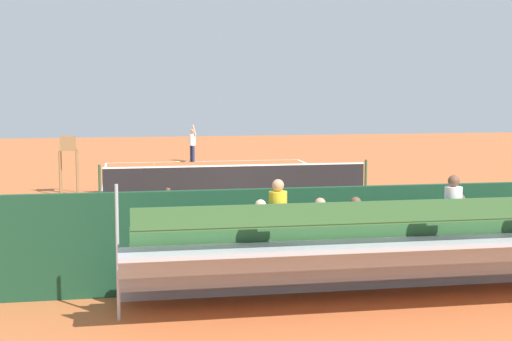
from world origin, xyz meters
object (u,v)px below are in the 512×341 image
at_px(bleacher_stand, 370,252).
at_px(line_judge, 165,234).
at_px(tennis_player, 192,142).
at_px(tennis_racket, 178,162).
at_px(courtside_bench, 462,245).
at_px(tennis_net, 237,177).
at_px(equipment_bag, 383,267).
at_px(tennis_ball_near, 153,165).
at_px(umpire_chair, 68,158).

relative_size(bleacher_stand, line_judge, 4.70).
bearing_deg(tennis_player, tennis_racket, -4.56).
xyz_separation_m(courtside_bench, tennis_player, (3.43, -24.17, 0.46)).
bearing_deg(line_judge, bleacher_stand, 148.67).
xyz_separation_m(tennis_net, tennis_player, (0.61, -10.90, 0.51)).
relative_size(bleacher_stand, courtside_bench, 5.03).
relative_size(bleacher_stand, equipment_bag, 10.07).
bearing_deg(line_judge, tennis_racket, -95.21).
xyz_separation_m(tennis_net, courtside_bench, (-2.82, 13.27, 0.06)).
distance_m(courtside_bench, tennis_racket, 24.59).
xyz_separation_m(tennis_ball_near, line_judge, (0.86, 22.64, 0.98)).
bearing_deg(umpire_chair, tennis_racket, -114.11).
bearing_deg(equipment_bag, umpire_chair, -61.94).
bearing_deg(bleacher_stand, tennis_player, -88.61).
distance_m(tennis_ball_near, line_judge, 22.68).
xyz_separation_m(umpire_chair, line_judge, (-2.65, 13.31, -0.30)).
distance_m(bleacher_stand, tennis_ball_near, 24.98).
bearing_deg(umpire_chair, equipment_bag, 118.06).
xyz_separation_m(bleacher_stand, equipment_bag, (-0.97, -1.98, -0.80)).
bearing_deg(tennis_ball_near, line_judge, 87.82).
bearing_deg(tennis_ball_near, courtside_bench, 103.63).
bearing_deg(line_judge, umpire_chair, -78.73).
xyz_separation_m(bleacher_stand, umpire_chair, (6.23, -15.49, 0.33)).
xyz_separation_m(umpire_chair, equipment_bag, (-7.20, 13.51, -1.13)).
distance_m(tennis_racket, line_judge, 24.28).
bearing_deg(tennis_player, tennis_ball_near, 35.19).
distance_m(tennis_net, line_judge, 13.68).
distance_m(tennis_net, tennis_racket, 11.05).
xyz_separation_m(bleacher_stand, tennis_ball_near, (2.71, -24.82, -0.95)).
bearing_deg(line_judge, equipment_bag, 177.54).
height_order(umpire_chair, tennis_ball_near, umpire_chair).
height_order(tennis_net, tennis_ball_near, tennis_net).
bearing_deg(equipment_bag, courtside_bench, -175.97).
relative_size(courtside_bench, line_judge, 0.93).
xyz_separation_m(umpire_chair, tennis_racket, (-4.86, -10.85, -1.30)).
height_order(umpire_chair, tennis_racket, umpire_chair).
distance_m(tennis_player, tennis_ball_near, 2.72).
relative_size(umpire_chair, tennis_racket, 3.67).
xyz_separation_m(tennis_racket, line_judge, (2.20, 24.16, 1.00)).
xyz_separation_m(tennis_net, line_judge, (3.55, 13.20, 0.51)).
bearing_deg(tennis_player, tennis_net, 93.20).
distance_m(tennis_net, tennis_ball_near, 9.82).
relative_size(bleacher_stand, umpire_chair, 4.23).
xyz_separation_m(equipment_bag, tennis_racket, (2.34, -24.36, -0.16)).
height_order(tennis_racket, line_judge, line_judge).
height_order(tennis_net, courtside_bench, tennis_net).
xyz_separation_m(tennis_player, line_judge, (2.94, 24.10, 0.00)).
height_order(bleacher_stand, courtside_bench, bleacher_stand).
relative_size(bleacher_stand, tennis_ball_near, 137.27).
bearing_deg(bleacher_stand, tennis_ball_near, -83.76).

